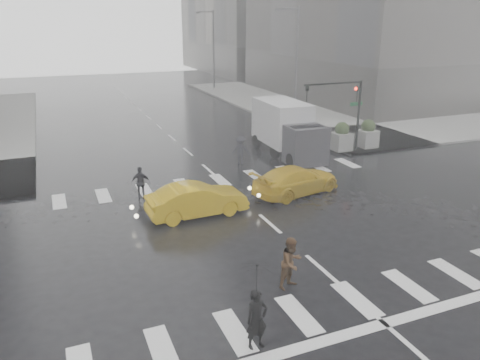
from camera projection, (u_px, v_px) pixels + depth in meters
name	position (u px, v px, depth m)	size (l,w,h in m)	color
ground	(270.00, 224.00, 19.43)	(120.00, 120.00, 0.00)	black
sidewalk_ne	(381.00, 113.00, 41.73)	(35.00, 35.00, 0.15)	gray
road_markings	(270.00, 223.00, 19.43)	(18.00, 48.00, 0.01)	silver
traffic_signal_pole	(346.00, 102.00, 28.62)	(4.45, 0.42, 4.50)	black
street_lamp_near	(295.00, 60.00, 37.46)	(2.15, 0.22, 9.00)	#59595B
street_lamp_far	(212.00, 47.00, 54.92)	(2.15, 0.22, 9.00)	#59595B
planter_west	(314.00, 140.00, 28.80)	(1.10, 1.10, 1.80)	gray
planter_mid	(342.00, 137.00, 29.52)	(1.10, 1.10, 1.80)	gray
planter_east	(368.00, 134.00, 30.24)	(1.10, 1.10, 1.80)	gray
pedestrian_black	(257.00, 293.00, 11.63)	(1.03, 1.05, 2.43)	black
pedestrian_brown	(292.00, 263.00, 14.59)	(0.83, 0.64, 1.70)	#452C18
pedestrian_far_a	(141.00, 183.00, 21.98)	(0.90, 0.55, 1.53)	black
pedestrian_far_b	(240.00, 150.00, 27.18)	(1.08, 0.60, 1.67)	black
taxi_mid	(197.00, 200.00, 20.03)	(1.50, 4.30, 1.42)	gold
taxi_rear	(296.00, 180.00, 22.60)	(1.89, 4.11, 1.35)	gold
box_truck	(288.00, 128.00, 28.58)	(2.29, 6.11, 3.25)	silver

